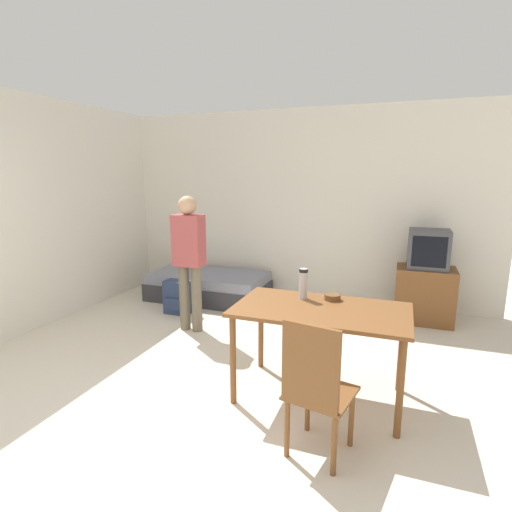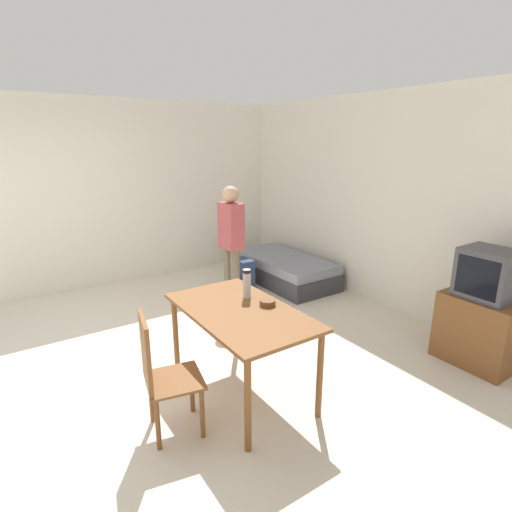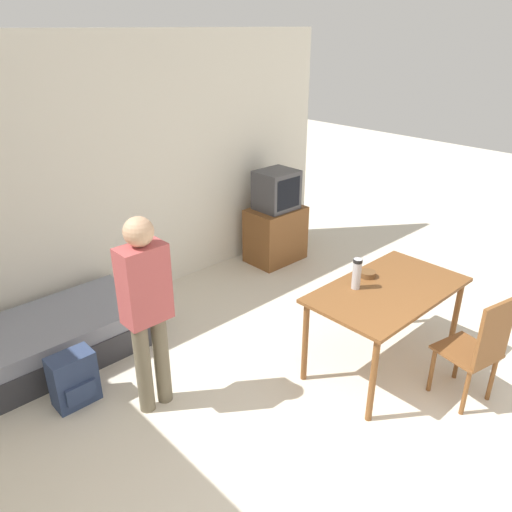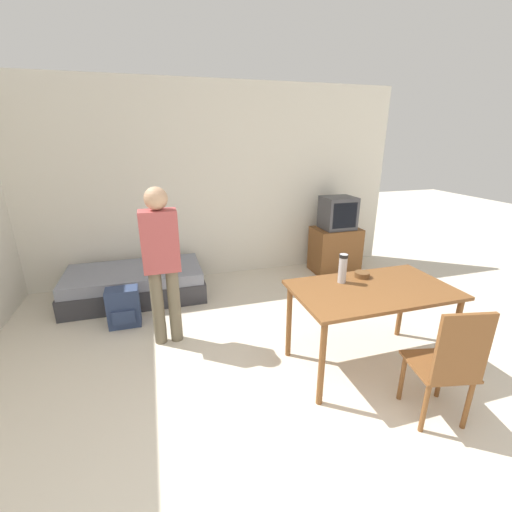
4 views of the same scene
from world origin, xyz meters
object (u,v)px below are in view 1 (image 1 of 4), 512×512
Objects in this scene: wooden_chair at (315,386)px; tv at (425,282)px; thermos_flask at (303,282)px; dining_table at (321,318)px; mate_bowl at (332,297)px; backpack at (178,297)px; person_standing at (189,254)px; daybed at (209,286)px.

tv is at bearing 75.48° from wooden_chair.
dining_table is at bearing -44.08° from thermos_flask.
mate_bowl reaches higher than backpack.
backpack is at bearing 148.99° from thermos_flask.
person_standing is 11.62× the size of mate_bowl.
thermos_flask is at bearing -118.39° from tv.
person_standing is 1.67m from thermos_flask.
daybed is at bearing 127.71° from wooden_chair.
daybed is 1.08× the size of person_standing.
thermos_flask is at bearing -31.01° from backpack.
wooden_chair reaches higher than mate_bowl.
backpack is at bearing 137.02° from wooden_chair.
wooden_chair is 2.15× the size of backpack.
backpack is (-2.20, 1.12, -0.57)m from mate_bowl.
thermos_flask reaches higher than dining_table.
backpack is at bearing 152.93° from mate_bowl.
tv is 0.73× the size of person_standing.
mate_bowl is at bearing 78.89° from dining_table.
daybed is 1.80× the size of wooden_chair.
daybed is at bearing 134.94° from dining_table.
dining_table is 0.36m from thermos_flask.
mate_bowl is at bearing -40.85° from daybed.
tv is 3.14m from backpack.
mate_bowl is at bearing 12.38° from thermos_flask.
thermos_flask reaches higher than wooden_chair.
wooden_chair reaches higher than backpack.
daybed is at bearing 106.93° from person_standing.
mate_bowl reaches higher than dining_table.
tv is 2.89m from person_standing.
mate_bowl is 0.31× the size of backpack.
dining_table is 2.59m from backpack.
daybed is 3.56m from wooden_chair.
person_standing is at bearing -154.10° from tv.
mate_bowl is at bearing 94.19° from wooden_chair.
daybed is 6.50× the size of thermos_flask.
daybed is at bearing 134.84° from thermos_flask.
dining_table is 1.95m from person_standing.
dining_table is 3.09× the size of backpack.
wooden_chair reaches higher than daybed.
person_standing reaches higher than mate_bowl.
backpack is at bearing -165.13° from tv.
backpack is at bearing -98.35° from daybed.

